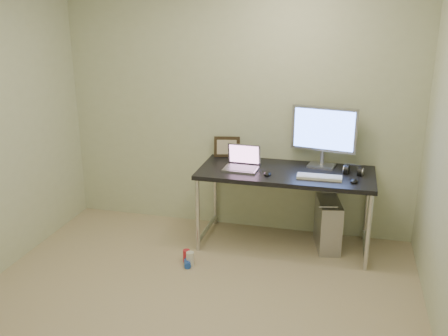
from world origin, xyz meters
TOP-DOWN VIEW (x-y plane):
  - floor at (0.00, 0.00)m, footprint 3.50×3.50m
  - wall_back at (0.00, 1.75)m, footprint 3.50×0.02m
  - desk at (0.54, 1.40)m, footprint 1.60×0.70m
  - tower_computer at (0.95, 1.46)m, footprint 0.28×0.48m
  - cable_a at (0.90, 1.70)m, footprint 0.01×0.16m
  - cable_b at (0.99, 1.68)m, footprint 0.02×0.11m
  - can_red at (-0.26, 0.85)m, footprint 0.08×0.08m
  - can_white at (-0.20, 0.79)m, footprint 0.09×0.09m
  - can_blue at (-0.22, 0.77)m, footprint 0.09×0.12m
  - laptop at (0.13, 1.38)m, footprint 0.32×0.27m
  - monitor at (0.85, 1.62)m, footprint 0.61×0.22m
  - keyboard at (0.85, 1.27)m, footprint 0.39×0.13m
  - mouse_right at (1.15, 1.24)m, footprint 0.08×0.11m
  - mouse_left at (0.39, 1.25)m, footprint 0.07×0.11m
  - headphones at (1.14, 1.46)m, footprint 0.18×0.11m
  - picture_frame at (-0.09, 1.71)m, footprint 0.27×0.12m
  - webcam at (0.09, 1.69)m, footprint 0.05×0.04m

SIDE VIEW (x-z plane):
  - floor at x=0.00m, z-range 0.00..0.00m
  - can_blue at x=-0.22m, z-range 0.00..0.06m
  - can_red at x=-0.26m, z-range 0.00..0.12m
  - can_white at x=-0.20m, z-range 0.00..0.13m
  - tower_computer at x=0.95m, z-range -0.01..0.48m
  - cable_b at x=0.99m, z-range 0.02..0.74m
  - cable_a at x=0.90m, z-range 0.06..0.74m
  - desk at x=0.54m, z-range 0.30..1.05m
  - keyboard at x=0.85m, z-range 0.75..0.77m
  - mouse_right at x=1.15m, z-range 0.75..0.79m
  - mouse_left at x=0.39m, z-range 0.75..0.79m
  - headphones at x=1.14m, z-range 0.72..0.83m
  - laptop at x=0.13m, z-range 0.69..0.91m
  - webcam at x=0.09m, z-range 0.78..0.90m
  - picture_frame at x=-0.09m, z-range 0.75..0.96m
  - monitor at x=0.85m, z-range 0.80..1.37m
  - wall_back at x=0.00m, z-range 0.00..2.50m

